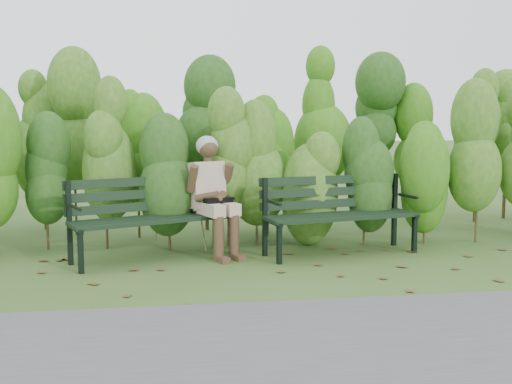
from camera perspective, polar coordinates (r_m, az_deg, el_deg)
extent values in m
plane|color=#36571B|center=(5.79, 0.51, -7.79)|extent=(80.00, 80.00, 0.00)
cube|color=#474749|center=(3.74, 5.95, -16.02)|extent=(60.00, 2.50, 0.01)
cylinder|color=#47381E|center=(7.04, -18.72, -2.24)|extent=(0.03, 0.03, 0.80)
ellipsoid|color=#3B6A12|center=(6.97, -18.92, 2.97)|extent=(0.64, 0.64, 1.44)
cylinder|color=#47381E|center=(6.95, -13.76, -2.18)|extent=(0.03, 0.03, 0.80)
ellipsoid|color=#3B6A12|center=(6.88, -13.90, 3.09)|extent=(0.64, 0.64, 1.44)
cylinder|color=#47381E|center=(6.92, -8.70, -2.11)|extent=(0.03, 0.03, 0.80)
ellipsoid|color=#3B6A12|center=(6.85, -8.80, 3.19)|extent=(0.64, 0.64, 1.44)
cylinder|color=#47381E|center=(6.94, -3.65, -2.01)|extent=(0.03, 0.03, 0.80)
ellipsoid|color=#3B6A12|center=(6.88, -3.69, 3.27)|extent=(0.64, 0.64, 1.44)
cylinder|color=#47381E|center=(7.02, 1.34, -1.91)|extent=(0.03, 0.03, 0.80)
ellipsoid|color=#3B6A12|center=(6.95, 1.35, 3.32)|extent=(0.64, 0.64, 1.44)
cylinder|color=#47381E|center=(7.15, 6.18, -1.79)|extent=(0.03, 0.03, 0.80)
ellipsoid|color=#3B6A12|center=(7.08, 6.24, 3.34)|extent=(0.64, 0.64, 1.44)
cylinder|color=#47381E|center=(7.32, 10.82, -1.66)|extent=(0.03, 0.03, 0.80)
ellipsoid|color=#3B6A12|center=(7.26, 10.93, 3.34)|extent=(0.64, 0.64, 1.44)
cylinder|color=#47381E|center=(7.55, 15.21, -1.54)|extent=(0.03, 0.03, 0.80)
ellipsoid|color=#3B6A12|center=(7.49, 15.36, 3.32)|extent=(0.64, 0.64, 1.44)
cylinder|color=#47381E|center=(7.81, 19.33, -1.41)|extent=(0.03, 0.03, 0.80)
ellipsoid|color=#3B6A12|center=(7.75, 19.51, 3.28)|extent=(0.64, 0.64, 1.44)
cylinder|color=#47381E|center=(8.11, 23.16, -1.28)|extent=(0.03, 0.03, 0.80)
cylinder|color=#47381E|center=(8.10, -21.32, -0.15)|extent=(0.04, 0.04, 1.10)
ellipsoid|color=#224614|center=(8.05, -21.58, 6.09)|extent=(0.70, 0.70, 1.98)
cylinder|color=#47381E|center=(7.96, -15.92, -0.05)|extent=(0.04, 0.04, 1.10)
ellipsoid|color=#224614|center=(7.91, -16.13, 6.29)|extent=(0.70, 0.70, 1.98)
cylinder|color=#47381E|center=(7.90, -10.39, 0.04)|extent=(0.04, 0.04, 1.10)
ellipsoid|color=#224614|center=(7.85, -10.53, 6.44)|extent=(0.70, 0.70, 1.98)
cylinder|color=#47381E|center=(7.91, -4.82, 0.13)|extent=(0.04, 0.04, 1.10)
ellipsoid|color=#224614|center=(7.86, -4.89, 6.52)|extent=(0.70, 0.70, 1.98)
cylinder|color=#47381E|center=(7.99, 0.68, 0.23)|extent=(0.04, 0.04, 1.10)
ellipsoid|color=#224614|center=(7.94, 0.69, 6.55)|extent=(0.70, 0.70, 1.98)
cylinder|color=#47381E|center=(8.15, 6.02, 0.31)|extent=(0.04, 0.04, 1.10)
ellipsoid|color=#224614|center=(8.10, 6.10, 6.51)|extent=(0.70, 0.70, 1.98)
cylinder|color=#47381E|center=(8.37, 11.12, 0.39)|extent=(0.04, 0.04, 1.10)
ellipsoid|color=#224614|center=(8.32, 11.26, 6.43)|extent=(0.70, 0.70, 1.98)
cylinder|color=#47381E|center=(8.66, 15.92, 0.47)|extent=(0.04, 0.04, 1.10)
ellipsoid|color=#224614|center=(8.61, 16.10, 6.30)|extent=(0.70, 0.70, 1.98)
cylinder|color=#47381E|center=(9.00, 20.38, 0.53)|extent=(0.04, 0.04, 1.10)
ellipsoid|color=#224614|center=(8.96, 20.61, 6.14)|extent=(0.70, 0.70, 1.98)
cube|color=brown|center=(5.40, -5.62, -8.87)|extent=(0.10, 0.11, 0.01)
cube|color=brown|center=(6.41, -21.60, -6.82)|extent=(0.11, 0.11, 0.01)
cube|color=brown|center=(6.89, -22.49, -5.93)|extent=(0.10, 0.09, 0.01)
cube|color=brown|center=(6.24, 17.24, -7.00)|extent=(0.11, 0.10, 0.01)
cube|color=brown|center=(6.37, -19.96, -6.83)|extent=(0.10, 0.09, 0.01)
cube|color=brown|center=(6.57, -9.67, -6.11)|extent=(0.10, 0.11, 0.01)
cube|color=brown|center=(5.40, 22.17, -9.34)|extent=(0.08, 0.10, 0.01)
cube|color=brown|center=(5.13, 15.23, -9.89)|extent=(0.09, 0.10, 0.01)
cube|color=brown|center=(6.03, -15.61, -7.43)|extent=(0.11, 0.11, 0.01)
cube|color=brown|center=(5.13, -23.08, -10.22)|extent=(0.07, 0.09, 0.01)
cube|color=brown|center=(5.91, -18.11, -7.81)|extent=(0.09, 0.10, 0.01)
cube|color=brown|center=(6.45, 6.74, -6.31)|extent=(0.11, 0.11, 0.01)
cube|color=brown|center=(6.63, -8.14, -5.98)|extent=(0.10, 0.08, 0.01)
cube|color=brown|center=(5.88, -7.69, -7.61)|extent=(0.11, 0.09, 0.01)
cube|color=brown|center=(5.74, 15.55, -8.15)|extent=(0.09, 0.11, 0.01)
cube|color=brown|center=(5.75, 12.15, -8.01)|extent=(0.11, 0.11, 0.01)
cube|color=brown|center=(5.23, -17.53, -9.65)|extent=(0.10, 0.08, 0.01)
cube|color=brown|center=(6.12, -18.52, -7.31)|extent=(0.11, 0.10, 0.01)
cube|color=brown|center=(4.92, -22.19, -10.90)|extent=(0.10, 0.11, 0.01)
cube|color=brown|center=(5.06, -3.32, -9.92)|extent=(0.11, 0.11, 0.01)
cube|color=brown|center=(6.23, 1.49, -6.74)|extent=(0.09, 0.07, 0.01)
cube|color=brown|center=(6.50, 9.84, -6.25)|extent=(0.11, 0.11, 0.01)
cube|color=brown|center=(5.34, -3.48, -9.03)|extent=(0.08, 0.10, 0.01)
cube|color=brown|center=(6.86, 11.99, -5.62)|extent=(0.09, 0.07, 0.01)
cube|color=brown|center=(5.68, -18.04, -8.40)|extent=(0.11, 0.10, 0.01)
cube|color=brown|center=(5.13, -11.99, -9.80)|extent=(0.09, 0.07, 0.01)
cube|color=brown|center=(5.83, 7.73, -7.72)|extent=(0.11, 0.11, 0.01)
cube|color=brown|center=(5.16, -20.81, -10.02)|extent=(0.11, 0.11, 0.01)
cube|color=brown|center=(4.74, -10.39, -11.16)|extent=(0.11, 0.11, 0.01)
cube|color=brown|center=(7.12, 17.36, -5.34)|extent=(0.10, 0.08, 0.01)
cube|color=black|center=(6.21, -9.05, -2.82)|extent=(1.64, 0.75, 0.04)
cube|color=black|center=(6.32, -9.46, -2.66)|extent=(1.64, 0.75, 0.04)
cube|color=black|center=(6.43, -9.84, -2.51)|extent=(1.64, 0.75, 0.04)
cube|color=black|center=(6.54, -10.22, -2.36)|extent=(1.64, 0.75, 0.04)
cube|color=black|center=(6.61, -10.51, -1.35)|extent=(1.62, 0.70, 0.10)
cube|color=black|center=(6.60, -10.58, -0.18)|extent=(1.62, 0.70, 0.10)
cube|color=black|center=(6.60, -10.64, 0.99)|extent=(1.62, 0.70, 0.10)
cube|color=black|center=(5.99, -16.36, -5.46)|extent=(0.06, 0.06, 0.43)
cube|color=black|center=(6.34, -17.35, -2.84)|extent=(0.06, 0.06, 0.86)
cube|color=black|center=(6.14, -16.87, -3.32)|extent=(0.23, 0.46, 0.04)
cylinder|color=black|center=(6.06, -16.82, -1.43)|extent=(0.17, 0.35, 0.03)
cube|color=black|center=(6.58, -2.27, -4.12)|extent=(0.06, 0.06, 0.43)
cube|color=black|center=(6.90, -3.91, -1.80)|extent=(0.06, 0.06, 0.86)
cube|color=black|center=(6.71, -3.06, -2.20)|extent=(0.23, 0.46, 0.04)
cylinder|color=black|center=(6.64, -2.88, -0.46)|extent=(0.17, 0.35, 0.03)
cube|color=black|center=(6.45, 8.91, -2.50)|extent=(1.69, 0.45, 0.04)
cube|color=black|center=(6.56, 8.41, -2.35)|extent=(1.69, 0.45, 0.04)
cube|color=black|center=(6.66, 7.92, -2.20)|extent=(1.69, 0.45, 0.04)
cube|color=black|center=(6.76, 7.45, -2.06)|extent=(1.69, 0.45, 0.04)
cube|color=black|center=(6.83, 7.12, -1.09)|extent=(1.68, 0.40, 0.10)
cube|color=black|center=(6.82, 7.08, 0.03)|extent=(1.68, 0.40, 0.10)
cube|color=black|center=(6.82, 7.04, 1.15)|extent=(1.68, 0.40, 0.10)
cube|color=black|center=(6.13, 2.23, -4.94)|extent=(0.06, 0.06, 0.43)
cube|color=black|center=(6.47, 0.86, -2.41)|extent=(0.06, 0.06, 0.85)
cube|color=black|center=(6.27, 1.58, -2.87)|extent=(0.14, 0.47, 0.04)
cylinder|color=black|center=(6.19, 1.75, -1.04)|extent=(0.11, 0.35, 0.03)
cube|color=black|center=(6.91, 14.86, -3.84)|extent=(0.06, 0.06, 0.43)
cube|color=black|center=(7.21, 13.05, -1.64)|extent=(0.06, 0.06, 0.85)
cube|color=black|center=(7.03, 14.02, -2.03)|extent=(0.14, 0.47, 0.04)
cylinder|color=black|center=(6.97, 14.29, -0.38)|extent=(0.11, 0.35, 0.03)
cube|color=#B69F8F|center=(6.39, -4.31, -1.66)|extent=(0.29, 0.45, 0.13)
cube|color=#B69F8F|center=(6.47, -2.86, -1.54)|extent=(0.29, 0.45, 0.13)
cylinder|color=#4A3422|center=(6.28, -3.59, -4.45)|extent=(0.15, 0.15, 0.47)
cylinder|color=#4A3422|center=(6.37, -2.12, -4.29)|extent=(0.15, 0.15, 0.47)
cube|color=#4A3422|center=(6.26, -3.23, -6.42)|extent=(0.16, 0.22, 0.06)
cube|color=#4A3422|center=(6.34, -1.76, -6.24)|extent=(0.16, 0.22, 0.06)
cube|color=#B69F8F|center=(6.64, -4.68, 0.69)|extent=(0.44, 0.38, 0.53)
cylinder|color=#4A3422|center=(6.60, -4.62, 3.04)|extent=(0.09, 0.09, 0.10)
sphere|color=#4A3422|center=(6.59, -4.59, 4.19)|extent=(0.21, 0.21, 0.21)
ellipsoid|color=gray|center=(6.61, -4.69, 4.42)|extent=(0.25, 0.23, 0.22)
cylinder|color=#4A3422|center=(6.47, -6.07, 1.28)|extent=(0.16, 0.23, 0.32)
cylinder|color=#4A3422|center=(6.66, -2.72, 1.47)|extent=(0.16, 0.23, 0.32)
cylinder|color=#4A3422|center=(6.42, -4.68, -0.44)|extent=(0.28, 0.21, 0.13)
cylinder|color=#4A3422|center=(6.51, -2.99, -0.32)|extent=(0.15, 0.29, 0.13)
sphere|color=#4A3422|center=(6.41, -3.58, -0.61)|extent=(0.11, 0.11, 0.11)
cube|color=black|center=(6.43, -3.62, -1.23)|extent=(0.33, 0.23, 0.16)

